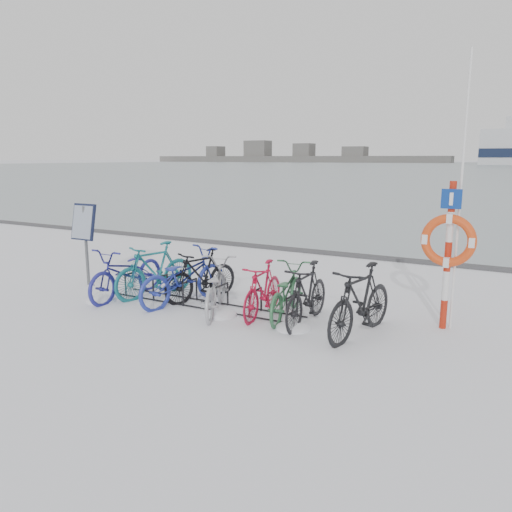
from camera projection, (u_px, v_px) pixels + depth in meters
ground at (206, 306)px, 9.47m from camera, size 900.00×900.00×0.00m
ice_sheet at (512, 167)px, 142.84m from camera, size 400.00×298.00×0.02m
quay_edge at (320, 252)px, 14.54m from camera, size 400.00×0.25×0.10m
bike_rack at (205, 296)px, 9.43m from camera, size 4.00×0.48×0.46m
info_board at (84, 227)px, 10.78m from camera, size 0.60×0.24×1.79m
lifebuoy_station at (449, 241)px, 7.89m from camera, size 0.84×0.23×4.37m
shoreline at (285, 157)px, 290.11m from camera, size 180.00×12.00×9.50m
bike_0 at (127, 271)px, 9.98m from camera, size 0.73×2.06×1.08m
bike_1 at (155, 268)px, 10.07m from camera, size 1.02×1.95×1.13m
bike_2 at (184, 275)px, 9.57m from camera, size 1.21×2.19×1.09m
bike_3 at (201, 273)px, 9.84m from camera, size 1.00×1.80×1.04m
bike_4 at (215, 285)px, 9.01m from camera, size 1.36×1.99×0.99m
bike_5 at (263, 288)px, 8.82m from camera, size 0.61×1.69×1.00m
bike_6 at (286, 290)px, 8.78m from camera, size 0.91×1.89×0.95m
bike_7 at (307, 292)px, 8.40m from camera, size 0.54×1.78×1.06m
bike_8 at (361, 299)px, 7.80m from camera, size 0.92×2.01×1.17m
snow_drifts at (205, 310)px, 9.17m from camera, size 4.57×1.96×0.21m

